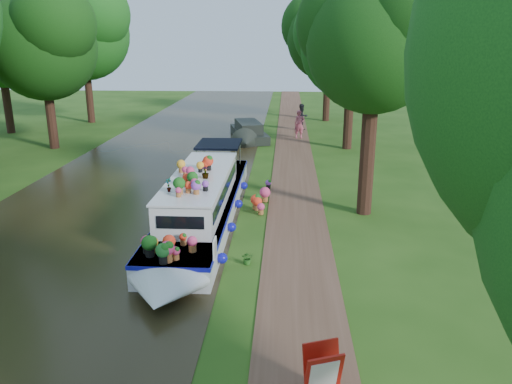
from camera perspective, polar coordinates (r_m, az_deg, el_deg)
The scene contains 14 objects.
ground at distance 16.71m, azimuth 0.64°, elevation -5.56°, with size 100.00×100.00×0.00m, color #234711.
canal_water at distance 18.01m, azimuth -18.87°, elevation -4.79°, with size 10.00×100.00×0.02m, color black.
towpath at distance 16.69m, azimuth 4.77°, elevation -5.59°, with size 2.20×100.00×0.03m, color #523526.
plant_boat at distance 17.93m, azimuth -6.34°, elevation -1.17°, with size 2.29×13.52×2.30m.
tree_near_overhang at distance 18.72m, azimuth 13.42°, elevation 17.15°, with size 5.52×5.28×8.99m.
tree_near_mid at distance 30.72m, azimuth 10.94°, elevation 16.77°, with size 6.90×6.60×9.40m.
tree_near_far at distance 41.63m, azimuth 8.34°, elevation 17.72°, with size 7.59×7.26×10.30m.
tree_far_c at distance 32.77m, azimuth -23.27°, elevation 15.90°, with size 7.13×6.82×9.59m.
tree_far_d at distance 42.55m, azimuth -19.18°, elevation 17.45°, with size 8.05×7.70×10.85m.
second_boat at distance 33.52m, azimuth -0.85°, elevation 6.84°, with size 3.09×6.55×1.21m.
sandwich_board at distance 9.72m, azimuth 7.57°, elevation -20.39°, with size 0.76×0.77×1.12m.
pedestrian_pink at distance 33.98m, azimuth 4.97°, elevation 7.73°, with size 0.68×0.45×1.87m, color #ED617F.
pedestrian_dark at distance 37.07m, azimuth 5.28°, elevation 8.52°, with size 0.93×0.72×1.91m, color black.
verge_plant at distance 14.95m, azimuth -0.97°, elevation -7.55°, with size 0.36×0.31×0.40m, color #285F1C.
Camera 1 is at (0.76, -15.41, 6.42)m, focal length 35.00 mm.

